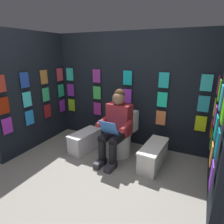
{
  "coord_description": "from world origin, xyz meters",
  "views": [
    {
      "loc": [
        -1.31,
        1.69,
        1.77
      ],
      "look_at": [
        -0.03,
        -0.92,
        0.85
      ],
      "focal_mm": 30.96,
      "sensor_mm": 36.0,
      "label": 1
    }
  ],
  "objects_px": {
    "person_reading": "(116,126)",
    "comic_longbox_far": "(85,141)",
    "toilet": "(122,136)",
    "comic_longbox_near": "(153,155)"
  },
  "relations": [
    {
      "from": "toilet",
      "to": "person_reading",
      "type": "distance_m",
      "value": 0.35
    },
    {
      "from": "comic_longbox_near",
      "to": "comic_longbox_far",
      "type": "xyz_separation_m",
      "value": [
        1.27,
        0.04,
        -0.0
      ]
    },
    {
      "from": "toilet",
      "to": "comic_longbox_near",
      "type": "relative_size",
      "value": 0.99
    },
    {
      "from": "person_reading",
      "to": "comic_longbox_far",
      "type": "xyz_separation_m",
      "value": [
        0.65,
        -0.04,
        -0.42
      ]
    },
    {
      "from": "toilet",
      "to": "comic_longbox_far",
      "type": "height_order",
      "value": "toilet"
    },
    {
      "from": "toilet",
      "to": "comic_longbox_near",
      "type": "distance_m",
      "value": 0.65
    },
    {
      "from": "toilet",
      "to": "comic_longbox_far",
      "type": "relative_size",
      "value": 1.1
    },
    {
      "from": "toilet",
      "to": "person_reading",
      "type": "bearing_deg",
      "value": 90.65
    },
    {
      "from": "person_reading",
      "to": "comic_longbox_far",
      "type": "bearing_deg",
      "value": 1.51
    },
    {
      "from": "toilet",
      "to": "comic_longbox_far",
      "type": "bearing_deg",
      "value": 20.69
    }
  ]
}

